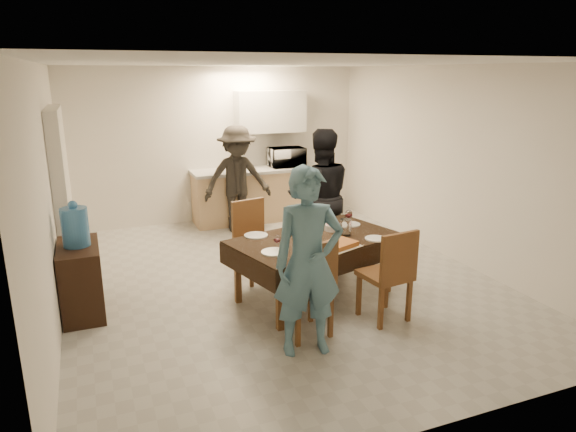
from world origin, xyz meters
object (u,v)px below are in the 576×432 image
Objects in this scene: dining_table at (315,240)px; savoury_tart at (339,245)px; microwave at (287,157)px; person_kitchen at (237,179)px; water_pitcher at (345,227)px; console at (81,280)px; wine_bottle at (310,223)px; person_near at (308,262)px; person_far at (320,197)px; water_jug at (75,227)px.

dining_table is 0.40m from savoury_tart.
microwave is 1.14m from person_kitchen.
person_kitchen is (-0.43, 2.88, 0.04)m from water_pitcher.
wine_bottle is at bearing -11.37° from console.
person_near is at bearing -96.89° from person_kitchen.
water_pitcher is (0.40, -0.10, -0.07)m from wine_bottle.
person_far reaches higher than water_pitcher.
dining_table is at bearing 104.74° from savoury_tart.
dining_table is 2.48× the size of console.
water_jug is at bearing 152.59° from dining_table.
dining_table is at bearing -45.00° from wine_bottle.
water_pitcher is 3.40m from microwave.
dining_table is 1.21m from person_far.
wine_bottle reaches higher than savoury_tart.
person_far reaches higher than console.
console is 2.03× the size of water_jug.
microwave is at bearing 79.87° from water_pitcher.
person_far is (0.60, 1.00, 0.02)m from wine_bottle.
water_jug is at bearing 168.25° from water_pitcher.
savoury_tart is 0.72× the size of microwave.
wine_bottle is at bearing 74.20° from person_near.
dining_table is 4.76× the size of savoury_tart.
person_near is 1.02× the size of person_kitchen.
person_kitchen reaches higher than microwave.
person_kitchen is at bearing 93.22° from savoury_tart.
water_jug is at bearing 160.39° from savoury_tart.
person_kitchen is at bearing 90.64° from wine_bottle.
console is 1.92× the size of savoury_tart.
water_pitcher is 0.11× the size of person_kitchen.
console is 0.48× the size of person_kitchen.
dining_table is 0.38m from water_pitcher.
water_jug is 0.24× the size of person_kitchen.
savoury_tart is at bearing -127.15° from water_pitcher.
water_jug is 0.68× the size of microwave.
person_near is 2.37m from person_far.
water_jug is at bearing -136.21° from person_kitchen.
person_far is at bearing 9.61° from water_jug.
microwave is 0.34× the size of person_near.
dining_table is 0.21m from wine_bottle.
person_kitchen is at bearing 43.79° from console.
microwave is (0.85, 3.66, 0.33)m from savoury_tart.
savoury_tart is at bearing -90.42° from dining_table.
water_jug is 2.48m from wine_bottle.
person_near reaches higher than savoury_tart.
person_near is at bearing -131.99° from water_pitcher.
water_pitcher reaches higher than console.
wine_bottle is 0.19× the size of person_kitchen.
person_near is (1.93, -1.59, 0.49)m from console.
person_kitchen is (0.47, 3.88, -0.02)m from person_near.
microwave reaches higher than savoury_tart.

